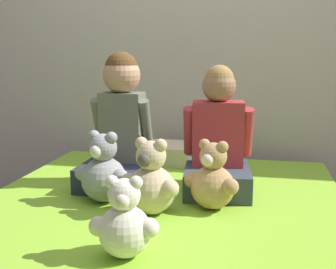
{
  "coord_description": "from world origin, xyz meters",
  "views": [
    {
      "loc": [
        0.38,
        -1.66,
        1.08
      ],
      "look_at": [
        0.0,
        0.23,
        0.71
      ],
      "focal_mm": 45.0,
      "sensor_mm": 36.0,
      "label": 1
    }
  ],
  "objects_px": {
    "child_on_left": "(121,131)",
    "teddy_bear_between_children": "(151,182)",
    "teddy_bear_at_foot_of_bed": "(125,223)",
    "pillow_at_headboard": "(187,154)",
    "bed": "(158,256)",
    "teddy_bear_held_by_left_child": "(103,172)",
    "child_on_right": "(218,142)",
    "teddy_bear_held_by_right_child": "(212,180)"
  },
  "relations": [
    {
      "from": "child_on_right",
      "to": "bed",
      "type": "bearing_deg",
      "value": -131.59
    },
    {
      "from": "bed",
      "to": "teddy_bear_held_by_right_child",
      "type": "relative_size",
      "value": 6.46
    },
    {
      "from": "child_on_left",
      "to": "pillow_at_headboard",
      "type": "distance_m",
      "value": 0.59
    },
    {
      "from": "child_on_left",
      "to": "teddy_bear_between_children",
      "type": "xyz_separation_m",
      "value": [
        0.24,
        -0.36,
        -0.14
      ]
    },
    {
      "from": "child_on_right",
      "to": "pillow_at_headboard",
      "type": "distance_m",
      "value": 0.56
    },
    {
      "from": "teddy_bear_at_foot_of_bed",
      "to": "teddy_bear_held_by_right_child",
      "type": "bearing_deg",
      "value": 57.37
    },
    {
      "from": "teddy_bear_between_children",
      "to": "bed",
      "type": "bearing_deg",
      "value": 91.44
    },
    {
      "from": "child_on_right",
      "to": "teddy_bear_between_children",
      "type": "relative_size",
      "value": 1.88
    },
    {
      "from": "teddy_bear_at_foot_of_bed",
      "to": "pillow_at_headboard",
      "type": "bearing_deg",
      "value": 82.64
    },
    {
      "from": "child_on_left",
      "to": "teddy_bear_at_foot_of_bed",
      "type": "relative_size",
      "value": 2.43
    },
    {
      "from": "teddy_bear_held_by_right_child",
      "to": "teddy_bear_between_children",
      "type": "relative_size",
      "value": 0.94
    },
    {
      "from": "bed",
      "to": "teddy_bear_held_by_right_child",
      "type": "bearing_deg",
      "value": 13.02
    },
    {
      "from": "teddy_bear_between_children",
      "to": "child_on_right",
      "type": "bearing_deg",
      "value": 72.43
    },
    {
      "from": "child_on_right",
      "to": "teddy_bear_at_foot_of_bed",
      "type": "height_order",
      "value": "child_on_right"
    },
    {
      "from": "bed",
      "to": "teddy_bear_held_by_left_child",
      "type": "relative_size",
      "value": 6.03
    },
    {
      "from": "child_on_left",
      "to": "teddy_bear_between_children",
      "type": "distance_m",
      "value": 0.46
    },
    {
      "from": "teddy_bear_between_children",
      "to": "pillow_at_headboard",
      "type": "relative_size",
      "value": 0.53
    },
    {
      "from": "child_on_right",
      "to": "teddy_bear_held_by_right_child",
      "type": "height_order",
      "value": "child_on_right"
    },
    {
      "from": "teddy_bear_at_foot_of_bed",
      "to": "pillow_at_headboard",
      "type": "relative_size",
      "value": 0.45
    },
    {
      "from": "teddy_bear_held_by_left_child",
      "to": "teddy_bear_between_children",
      "type": "xyz_separation_m",
      "value": [
        0.24,
        -0.1,
        -0.0
      ]
    },
    {
      "from": "pillow_at_headboard",
      "to": "teddy_bear_at_foot_of_bed",
      "type": "bearing_deg",
      "value": -90.33
    },
    {
      "from": "child_on_left",
      "to": "teddy_bear_between_children",
      "type": "height_order",
      "value": "child_on_left"
    },
    {
      "from": "teddy_bear_held_by_right_child",
      "to": "teddy_bear_at_foot_of_bed",
      "type": "xyz_separation_m",
      "value": [
        -0.23,
        -0.49,
        -0.01
      ]
    },
    {
      "from": "child_on_right",
      "to": "teddy_bear_at_foot_of_bed",
      "type": "bearing_deg",
      "value": -112.77
    },
    {
      "from": "bed",
      "to": "teddy_bear_between_children",
      "type": "height_order",
      "value": "teddy_bear_between_children"
    },
    {
      "from": "bed",
      "to": "pillow_at_headboard",
      "type": "distance_m",
      "value": 0.84
    },
    {
      "from": "bed",
      "to": "teddy_bear_held_by_right_child",
      "type": "xyz_separation_m",
      "value": [
        0.23,
        0.05,
        0.34
      ]
    },
    {
      "from": "teddy_bear_at_foot_of_bed",
      "to": "teddy_bear_between_children",
      "type": "bearing_deg",
      "value": 83.99
    },
    {
      "from": "teddy_bear_held_by_left_child",
      "to": "pillow_at_headboard",
      "type": "height_order",
      "value": "teddy_bear_held_by_left_child"
    },
    {
      "from": "teddy_bear_held_by_left_child",
      "to": "pillow_at_headboard",
      "type": "distance_m",
      "value": 0.79
    },
    {
      "from": "child_on_left",
      "to": "teddy_bear_at_foot_of_bed",
      "type": "distance_m",
      "value": 0.8
    },
    {
      "from": "child_on_left",
      "to": "pillow_at_headboard",
      "type": "relative_size",
      "value": 1.11
    },
    {
      "from": "teddy_bear_held_by_right_child",
      "to": "pillow_at_headboard",
      "type": "height_order",
      "value": "teddy_bear_held_by_right_child"
    },
    {
      "from": "bed",
      "to": "child_on_left",
      "type": "height_order",
      "value": "child_on_left"
    },
    {
      "from": "teddy_bear_between_children",
      "to": "teddy_bear_at_foot_of_bed",
      "type": "xyz_separation_m",
      "value": [
        0.01,
        -0.38,
        -0.02
      ]
    },
    {
      "from": "bed",
      "to": "child_on_left",
      "type": "relative_size",
      "value": 2.91
    },
    {
      "from": "teddy_bear_held_by_right_child",
      "to": "pillow_at_headboard",
      "type": "bearing_deg",
      "value": 128.38
    },
    {
      "from": "teddy_bear_at_foot_of_bed",
      "to": "child_on_right",
      "type": "bearing_deg",
      "value": 65.66
    },
    {
      "from": "teddy_bear_held_by_right_child",
      "to": "teddy_bear_held_by_left_child",
      "type": "bearing_deg",
      "value": -157.9
    },
    {
      "from": "teddy_bear_held_by_left_child",
      "to": "child_on_left",
      "type": "bearing_deg",
      "value": 102.96
    },
    {
      "from": "bed",
      "to": "pillow_at_headboard",
      "type": "relative_size",
      "value": 3.22
    },
    {
      "from": "child_on_left",
      "to": "teddy_bear_held_by_left_child",
      "type": "height_order",
      "value": "child_on_left"
    }
  ]
}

